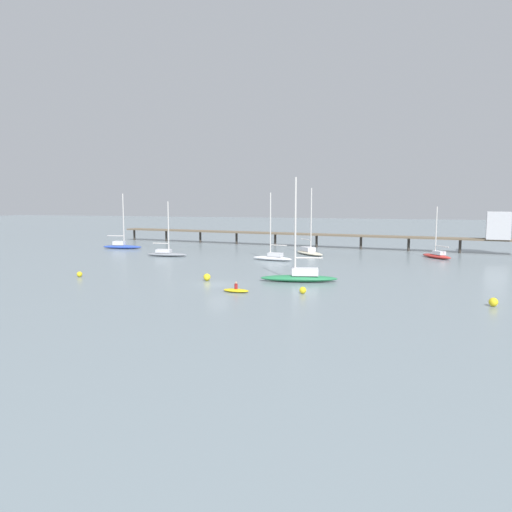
% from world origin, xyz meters
% --- Properties ---
extents(ground_plane, '(400.00, 400.00, 0.00)m').
position_xyz_m(ground_plane, '(0.00, 0.00, 0.00)').
color(ground_plane, gray).
extents(pier, '(85.09, 15.32, 7.76)m').
position_xyz_m(pier, '(17.54, 46.44, 3.82)').
color(pier, brown).
rests_on(pier, ground_plane).
extents(sailboat_green, '(9.76, 3.94, 12.77)m').
position_xyz_m(sailboat_green, '(9.05, 4.67, 0.76)').
color(sailboat_green, '#287F4C').
rests_on(sailboat_green, ground_plane).
extents(sailboat_blue, '(8.34, 2.88, 11.14)m').
position_xyz_m(sailboat_blue, '(-33.21, 34.91, 0.70)').
color(sailboat_blue, '#2D4CB7').
rests_on(sailboat_blue, ground_plane).
extents(sailboat_gray, '(7.50, 2.56, 9.67)m').
position_xyz_m(sailboat_gray, '(-18.64, 25.10, 0.60)').
color(sailboat_gray, gray).
rests_on(sailboat_gray, ground_plane).
extents(sailboat_white, '(7.18, 3.05, 11.12)m').
position_xyz_m(sailboat_white, '(0.91, 24.27, 0.69)').
color(sailboat_white, white).
rests_on(sailboat_white, ground_plane).
extents(sailboat_red, '(5.42, 6.27, 8.80)m').
position_xyz_m(sailboat_red, '(27.31, 34.54, 0.60)').
color(sailboat_red, red).
rests_on(sailboat_red, ground_plane).
extents(sailboat_cream, '(6.97, 7.52, 12.02)m').
position_xyz_m(sailboat_cream, '(5.33, 34.34, 0.68)').
color(sailboat_cream, beige).
rests_on(sailboat_cream, ground_plane).
extents(dinghy_yellow, '(3.06, 1.59, 1.14)m').
position_xyz_m(dinghy_yellow, '(3.53, -4.03, 0.20)').
color(dinghy_yellow, yellow).
rests_on(dinghy_yellow, ground_plane).
extents(mooring_buoy_mid, '(0.89, 0.89, 0.89)m').
position_xyz_m(mooring_buoy_mid, '(-2.25, 2.23, 0.45)').
color(mooring_buoy_mid, yellow).
rests_on(mooring_buoy_mid, ground_plane).
extents(mooring_buoy_far, '(0.85, 0.85, 0.85)m').
position_xyz_m(mooring_buoy_far, '(29.37, -4.59, 0.43)').
color(mooring_buoy_far, yellow).
rests_on(mooring_buoy_far, ground_plane).
extents(mooring_buoy_near, '(0.75, 0.75, 0.75)m').
position_xyz_m(mooring_buoy_near, '(10.77, -3.06, 0.38)').
color(mooring_buoy_near, yellow).
rests_on(mooring_buoy_near, ground_plane).
extents(mooring_buoy_inner, '(0.71, 0.71, 0.71)m').
position_xyz_m(mooring_buoy_inner, '(-19.38, 0.60, 0.36)').
color(mooring_buoy_inner, yellow).
rests_on(mooring_buoy_inner, ground_plane).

